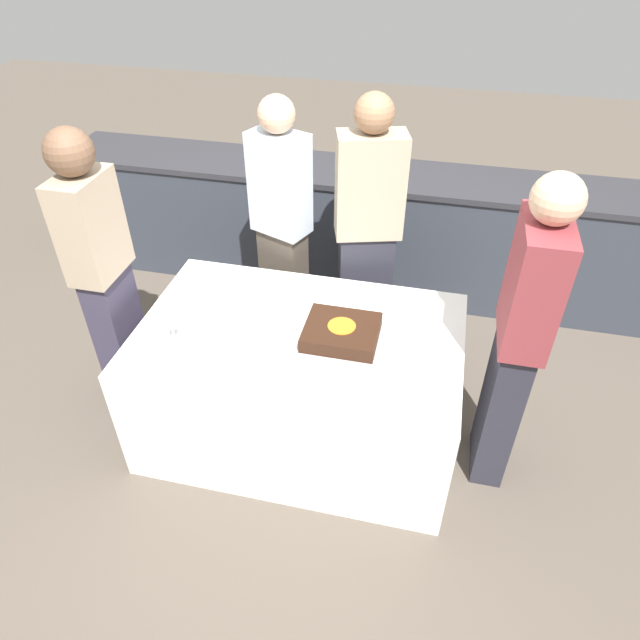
{
  "coord_description": "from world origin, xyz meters",
  "views": [
    {
      "loc": [
        0.61,
        -2.16,
        2.58
      ],
      "look_at": [
        0.11,
        0.0,
        0.83
      ],
      "focal_mm": 32.0,
      "sensor_mm": 36.0,
      "label": 1
    }
  ],
  "objects_px": {
    "person_seated_right": "(518,339)",
    "person_standing_back": "(282,229)",
    "person_seated_left": "(104,277)",
    "wine_glass": "(171,321)",
    "person_cutting_cake": "(367,236)",
    "cake": "(342,332)",
    "plate_stack": "(276,327)"
  },
  "relations": [
    {
      "from": "cake",
      "to": "person_seated_left",
      "type": "xyz_separation_m",
      "value": [
        -1.27,
        -0.0,
        0.14
      ]
    },
    {
      "from": "cake",
      "to": "wine_glass",
      "type": "xyz_separation_m",
      "value": [
        -0.82,
        -0.2,
        0.08
      ]
    },
    {
      "from": "cake",
      "to": "person_seated_right",
      "type": "distance_m",
      "value": 0.84
    },
    {
      "from": "plate_stack",
      "to": "wine_glass",
      "type": "xyz_separation_m",
      "value": [
        -0.48,
        -0.19,
        0.1
      ]
    },
    {
      "from": "person_standing_back",
      "to": "wine_glass",
      "type": "bearing_deg",
      "value": 94.44
    },
    {
      "from": "cake",
      "to": "person_cutting_cake",
      "type": "distance_m",
      "value": 0.76
    },
    {
      "from": "person_seated_right",
      "to": "cake",
      "type": "bearing_deg",
      "value": -90.11
    },
    {
      "from": "person_cutting_cake",
      "to": "person_seated_left",
      "type": "relative_size",
      "value": 1.01
    },
    {
      "from": "person_cutting_cake",
      "to": "person_standing_back",
      "type": "distance_m",
      "value": 0.52
    },
    {
      "from": "person_seated_left",
      "to": "person_cutting_cake",
      "type": "bearing_deg",
      "value": -59.51
    },
    {
      "from": "cake",
      "to": "plate_stack",
      "type": "xyz_separation_m",
      "value": [
        -0.34,
        -0.0,
        -0.02
      ]
    },
    {
      "from": "wine_glass",
      "to": "person_standing_back",
      "type": "height_order",
      "value": "person_standing_back"
    },
    {
      "from": "person_seated_left",
      "to": "person_standing_back",
      "type": "relative_size",
      "value": 1.02
    },
    {
      "from": "cake",
      "to": "person_standing_back",
      "type": "height_order",
      "value": "person_standing_back"
    },
    {
      "from": "cake",
      "to": "person_cutting_cake",
      "type": "bearing_deg",
      "value": 90.0
    },
    {
      "from": "cake",
      "to": "person_seated_left",
      "type": "height_order",
      "value": "person_seated_left"
    },
    {
      "from": "person_cutting_cake",
      "to": "cake",
      "type": "bearing_deg",
      "value": 73.55
    },
    {
      "from": "cake",
      "to": "person_seated_left",
      "type": "bearing_deg",
      "value": -179.93
    },
    {
      "from": "wine_glass",
      "to": "person_standing_back",
      "type": "xyz_separation_m",
      "value": [
        0.3,
        0.94,
        0.04
      ]
    },
    {
      "from": "person_seated_right",
      "to": "person_standing_back",
      "type": "bearing_deg",
      "value": -119.0
    },
    {
      "from": "wine_glass",
      "to": "person_cutting_cake",
      "type": "xyz_separation_m",
      "value": [
        0.82,
        0.94,
        0.06
      ]
    },
    {
      "from": "person_seated_left",
      "to": "wine_glass",
      "type": "bearing_deg",
      "value": -113.24
    },
    {
      "from": "cake",
      "to": "plate_stack",
      "type": "height_order",
      "value": "cake"
    },
    {
      "from": "plate_stack",
      "to": "person_cutting_cake",
      "type": "bearing_deg",
      "value": 65.64
    },
    {
      "from": "person_seated_left",
      "to": "person_standing_back",
      "type": "xyz_separation_m",
      "value": [
        0.75,
        0.75,
        -0.03
      ]
    },
    {
      "from": "plate_stack",
      "to": "person_seated_right",
      "type": "relative_size",
      "value": 0.13
    },
    {
      "from": "person_standing_back",
      "to": "person_seated_right",
      "type": "bearing_deg",
      "value": 172.84
    },
    {
      "from": "wine_glass",
      "to": "person_seated_right",
      "type": "relative_size",
      "value": 0.1
    },
    {
      "from": "person_cutting_cake",
      "to": "person_seated_right",
      "type": "relative_size",
      "value": 1.01
    },
    {
      "from": "wine_glass",
      "to": "person_standing_back",
      "type": "distance_m",
      "value": 0.99
    },
    {
      "from": "plate_stack",
      "to": "cake",
      "type": "bearing_deg",
      "value": 0.71
    },
    {
      "from": "person_seated_right",
      "to": "person_standing_back",
      "type": "height_order",
      "value": "person_seated_right"
    }
  ]
}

